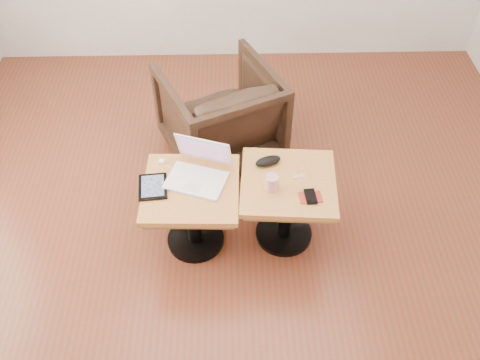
{
  "coord_description": "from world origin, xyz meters",
  "views": [
    {
      "loc": [
        -0.07,
        -2.25,
        2.84
      ],
      "look_at": [
        -0.02,
        -0.03,
        0.57
      ],
      "focal_mm": 40.0,
      "sensor_mm": 36.0,
      "label": 1
    }
  ],
  "objects_px": {
    "armchair": "(220,114)",
    "laptop": "(199,171)",
    "side_table_left": "(192,201)",
    "striped_cup": "(272,183)",
    "side_table_right": "(287,195)"
  },
  "relations": [
    {
      "from": "side_table_left",
      "to": "armchair",
      "type": "height_order",
      "value": "armchair"
    },
    {
      "from": "side_table_left",
      "to": "side_table_right",
      "type": "height_order",
      "value": "same"
    },
    {
      "from": "side_table_right",
      "to": "striped_cup",
      "type": "height_order",
      "value": "striped_cup"
    },
    {
      "from": "laptop",
      "to": "armchair",
      "type": "xyz_separation_m",
      "value": [
        0.12,
        0.81,
        -0.21
      ]
    },
    {
      "from": "side_table_left",
      "to": "armchair",
      "type": "bearing_deg",
      "value": 81.12
    },
    {
      "from": "laptop",
      "to": "armchair",
      "type": "relative_size",
      "value": 0.55
    },
    {
      "from": "side_table_left",
      "to": "striped_cup",
      "type": "relative_size",
      "value": 5.9
    },
    {
      "from": "side_table_left",
      "to": "laptop",
      "type": "xyz_separation_m",
      "value": [
        0.05,
        0.09,
        0.18
      ]
    },
    {
      "from": "side_table_left",
      "to": "laptop",
      "type": "relative_size",
      "value": 1.38
    },
    {
      "from": "laptop",
      "to": "striped_cup",
      "type": "xyz_separation_m",
      "value": [
        0.44,
        -0.11,
        0.0
      ]
    },
    {
      "from": "armchair",
      "to": "striped_cup",
      "type": "bearing_deg",
      "value": 83.79
    },
    {
      "from": "side_table_left",
      "to": "striped_cup",
      "type": "bearing_deg",
      "value": -1.44
    },
    {
      "from": "laptop",
      "to": "striped_cup",
      "type": "height_order",
      "value": "laptop"
    },
    {
      "from": "armchair",
      "to": "laptop",
      "type": "bearing_deg",
      "value": 56.49
    },
    {
      "from": "side_table_right",
      "to": "laptop",
      "type": "xyz_separation_m",
      "value": [
        -0.54,
        0.05,
        0.18
      ]
    }
  ]
}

